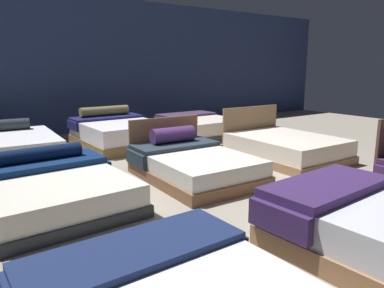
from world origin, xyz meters
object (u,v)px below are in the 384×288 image
at_px(bed_4, 192,163).
at_px(bed_7, 119,133).
at_px(bed_3, 53,189).
at_px(bed_5, 285,147).
at_px(bed_8, 199,126).
at_px(bed_6, 10,147).

distance_m(bed_4, bed_7, 2.89).
bearing_deg(bed_3, bed_5, -2.77).
bearing_deg(bed_3, bed_7, 50.98).
bearing_deg(bed_4, bed_3, -178.79).
distance_m(bed_7, bed_8, 2.15).
bearing_deg(bed_7, bed_5, -55.48).
bearing_deg(bed_8, bed_5, -91.96).
bearing_deg(bed_6, bed_4, -50.33).
distance_m(bed_5, bed_8, 2.88).
xyz_separation_m(bed_3, bed_6, (-0.05, 2.87, 0.01)).
relative_size(bed_3, bed_5, 1.00).
relative_size(bed_6, bed_7, 1.05).
distance_m(bed_3, bed_6, 2.87).
distance_m(bed_4, bed_8, 3.59).
bearing_deg(bed_8, bed_6, 178.88).
height_order(bed_5, bed_7, bed_5).
relative_size(bed_5, bed_6, 0.94).
relative_size(bed_3, bed_6, 0.95).
bearing_deg(bed_6, bed_8, 2.52).
distance_m(bed_3, bed_4, 2.11).
bearing_deg(bed_5, bed_7, 126.66).
xyz_separation_m(bed_7, bed_8, (2.15, -0.03, -0.05)).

